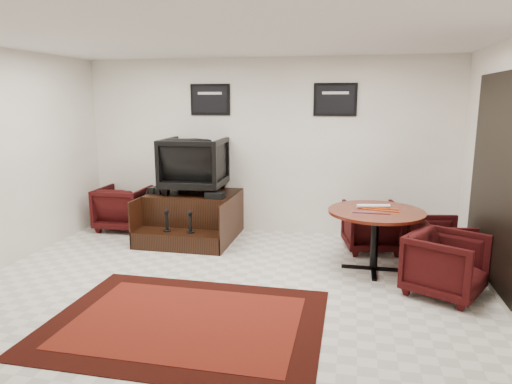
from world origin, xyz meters
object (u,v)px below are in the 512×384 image
meeting_table (376,218)px  table_chair_corner (446,262)px  table_chair_back (372,224)px  shine_chair (195,162)px  armchair_side (123,206)px  table_chair_window (440,241)px  shine_podium (193,217)px

meeting_table → table_chair_corner: meeting_table is taller
table_chair_corner → table_chair_back: bearing=56.4°
table_chair_corner → shine_chair: bearing=93.4°
armchair_side → table_chair_window: bearing=169.4°
shine_chair → table_chair_window: bearing=165.7°
shine_podium → table_chair_back: size_ratio=1.83×
table_chair_back → meeting_table: bearing=79.3°
table_chair_window → armchair_side: bearing=70.7°
shine_podium → table_chair_window: bearing=-9.4°
table_chair_back → table_chair_window: 0.99m
shine_podium → table_chair_corner: (3.50, -1.51, 0.06)m
armchair_side → table_chair_window: size_ratio=1.14×
shine_podium → shine_chair: size_ratio=1.46×
armchair_side → table_chair_back: size_ratio=1.04×
armchair_side → table_chair_corner: armchair_side is taller
armchair_side → meeting_table: armchair_side is taller
shine_chair → table_chair_back: bearing=172.6°
shine_podium → shine_chair: bearing=90.0°
shine_podium → table_chair_window: shine_podium is taller
table_chair_back → table_chair_corner: 1.62m
table_chair_window → meeting_table: bearing=99.3°
shine_chair → table_chair_corner: 3.95m
table_chair_back → shine_chair: bearing=-15.9°
shine_chair → table_chair_back: shine_chair is taller
shine_chair → meeting_table: bearing=156.7°
shine_chair → table_chair_back: (2.75, -0.22, -0.80)m
table_chair_corner → armchair_side: bearing=99.2°
shine_podium → armchair_side: bearing=171.6°
table_chair_window → table_chair_corner: bearing=163.9°
shine_podium → meeting_table: meeting_table is taller
shine_podium → meeting_table: 2.92m
table_chair_back → armchair_side: bearing=-15.2°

